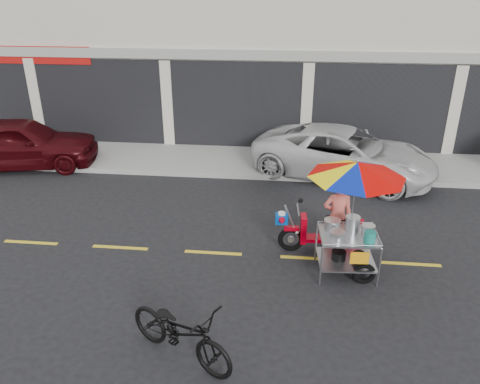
# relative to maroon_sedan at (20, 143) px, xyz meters

# --- Properties ---
(ground) EXTENTS (90.00, 90.00, 0.00)m
(ground) POSITION_rel_maroon_sedan_xyz_m (8.51, -4.30, -0.76)
(ground) COLOR black
(sidewalk) EXTENTS (45.00, 3.00, 0.15)m
(sidewalk) POSITION_rel_maroon_sedan_xyz_m (8.51, 1.20, -0.68)
(sidewalk) COLOR gray
(sidewalk) RESTS_ON ground
(shophouse_block) EXTENTS (36.00, 8.11, 10.40)m
(shophouse_block) POSITION_rel_maroon_sedan_xyz_m (11.32, 6.28, 3.48)
(shophouse_block) COLOR beige
(shophouse_block) RESTS_ON ground
(centerline) EXTENTS (42.00, 0.10, 0.01)m
(centerline) POSITION_rel_maroon_sedan_xyz_m (8.51, -4.30, -0.75)
(centerline) COLOR gold
(centerline) RESTS_ON ground
(maroon_sedan) EXTENTS (4.70, 2.60, 1.51)m
(maroon_sedan) POSITION_rel_maroon_sedan_xyz_m (0.00, 0.00, 0.00)
(maroon_sedan) COLOR #350609
(maroon_sedan) RESTS_ON ground
(white_pickup) EXTENTS (5.59, 3.90, 1.42)m
(white_pickup) POSITION_rel_maroon_sedan_xyz_m (9.56, 0.21, -0.05)
(white_pickup) COLOR silver
(white_pickup) RESTS_ON ground
(near_bicycle) EXTENTS (1.98, 1.50, 0.99)m
(near_bicycle) POSITION_rel_maroon_sedan_xyz_m (6.51, -7.28, -0.26)
(near_bicycle) COLOR black
(near_bicycle) RESTS_ON ground
(food_vendor_rig) EXTENTS (2.37, 1.87, 2.32)m
(food_vendor_rig) POSITION_rel_maroon_sedan_xyz_m (9.11, -4.42, 0.70)
(food_vendor_rig) COLOR black
(food_vendor_rig) RESTS_ON ground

